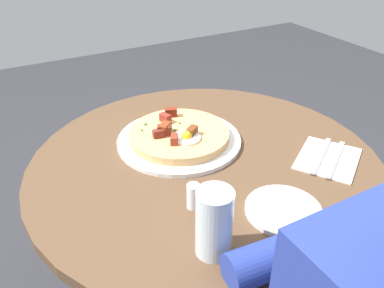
# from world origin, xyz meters

# --- Properties ---
(dining_table) EXTENTS (0.89, 0.89, 0.71)m
(dining_table) POSITION_xyz_m (0.00, 0.00, 0.54)
(dining_table) COLOR brown
(dining_table) RESTS_ON ground_plane
(pizza_plate) EXTENTS (0.33, 0.33, 0.01)m
(pizza_plate) POSITION_xyz_m (0.11, 0.02, 0.71)
(pizza_plate) COLOR white
(pizza_plate) RESTS_ON dining_table
(breakfast_pizza) EXTENTS (0.27, 0.27, 0.05)m
(breakfast_pizza) POSITION_xyz_m (0.11, 0.02, 0.73)
(breakfast_pizza) COLOR tan
(breakfast_pizza) RESTS_ON pizza_plate
(bread_plate) EXTENTS (0.16, 0.16, 0.01)m
(bread_plate) POSITION_xyz_m (-0.25, -0.04, 0.71)
(bread_plate) COLOR white
(bread_plate) RESTS_ON dining_table
(napkin) EXTENTS (0.21, 0.22, 0.00)m
(napkin) POSITION_xyz_m (-0.15, -0.27, 0.71)
(napkin) COLOR white
(napkin) RESTS_ON dining_table
(fork) EXTENTS (0.11, 0.16, 0.00)m
(fork) POSITION_xyz_m (-0.13, -0.26, 0.72)
(fork) COLOR silver
(fork) RESTS_ON napkin
(knife) EXTENTS (0.11, 0.16, 0.00)m
(knife) POSITION_xyz_m (-0.16, -0.28, 0.72)
(knife) COLOR silver
(knife) RESTS_ON napkin
(water_glass) EXTENTS (0.07, 0.07, 0.14)m
(water_glass) POSITION_xyz_m (-0.27, 0.14, 0.78)
(water_glass) COLOR silver
(water_glass) RESTS_ON dining_table
(salt_shaker) EXTENTS (0.03, 0.03, 0.06)m
(salt_shaker) POSITION_xyz_m (-0.14, 0.12, 0.74)
(salt_shaker) COLOR white
(salt_shaker) RESTS_ON dining_table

